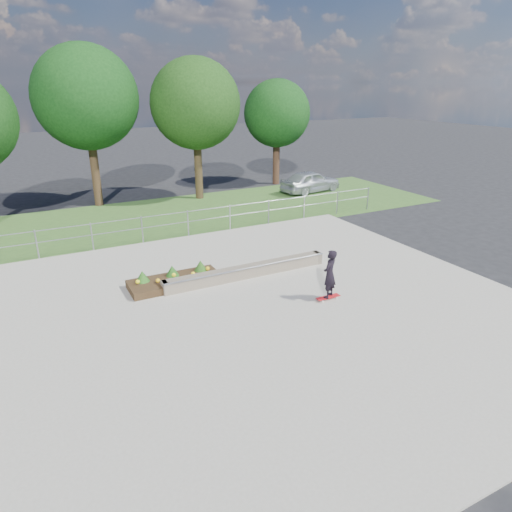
{
  "coord_description": "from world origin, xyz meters",
  "views": [
    {
      "loc": [
        -6.15,
        -10.69,
        6.34
      ],
      "look_at": [
        0.2,
        1.5,
        1.1
      ],
      "focal_mm": 32.0,
      "sensor_mm": 36.0,
      "label": 1
    }
  ],
  "objects": [
    {
      "name": "skateboarder",
      "position": [
        1.71,
        -0.44,
        0.9
      ],
      "size": [
        0.8,
        0.6,
        1.61
      ],
      "color": "silver",
      "rests_on": "concrete_slab"
    },
    {
      "name": "planter_bed",
      "position": [
        -2.16,
        2.79,
        0.24
      ],
      "size": [
        3.0,
        1.2,
        0.61
      ],
      "color": "black",
      "rests_on": "concrete_slab"
    },
    {
      "name": "grass_verge",
      "position": [
        0.0,
        11.0,
        0.01
      ],
      "size": [
        30.0,
        8.0,
        0.02
      ],
      "primitive_type": "cube",
      "color": "#305421",
      "rests_on": "ground"
    },
    {
      "name": "fence",
      "position": [
        0.0,
        7.5,
        0.77
      ],
      "size": [
        20.06,
        0.06,
        1.2
      ],
      "color": "gray",
      "rests_on": "ground"
    },
    {
      "name": "tree_mid_right",
      "position": [
        3.0,
        14.0,
        5.23
      ],
      "size": [
        4.9,
        4.9,
        7.7
      ],
      "color": "black",
      "rests_on": "ground"
    },
    {
      "name": "ground",
      "position": [
        0.0,
        0.0,
        0.0
      ],
      "size": [
        120.0,
        120.0,
        0.0
      ],
      "primitive_type": "plane",
      "color": "black",
      "rests_on": "ground"
    },
    {
      "name": "parked_car",
      "position": [
        9.64,
        12.36,
        0.67
      ],
      "size": [
        4.1,
        2.11,
        1.33
      ],
      "primitive_type": "imported",
      "rotation": [
        0.0,
        0.0,
        1.71
      ],
      "color": "silver",
      "rests_on": "ground"
    },
    {
      "name": "concrete_slab",
      "position": [
        0.0,
        0.0,
        0.03
      ],
      "size": [
        15.0,
        15.0,
        0.06
      ],
      "primitive_type": "cube",
      "color": "gray",
      "rests_on": "ground"
    },
    {
      "name": "tree_mid_left",
      "position": [
        -2.5,
        15.0,
        5.61
      ],
      "size": [
        5.25,
        5.25,
        8.25
      ],
      "color": "#312013",
      "rests_on": "ground"
    },
    {
      "name": "tree_far_right",
      "position": [
        9.0,
        15.5,
        4.48
      ],
      "size": [
        4.2,
        4.2,
        6.6
      ],
      "color": "black",
      "rests_on": "ground"
    },
    {
      "name": "grind_ledge",
      "position": [
        0.26,
        2.28,
        0.26
      ],
      "size": [
        6.0,
        0.44,
        0.43
      ],
      "color": "#64594A",
      "rests_on": "concrete_slab"
    }
  ]
}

